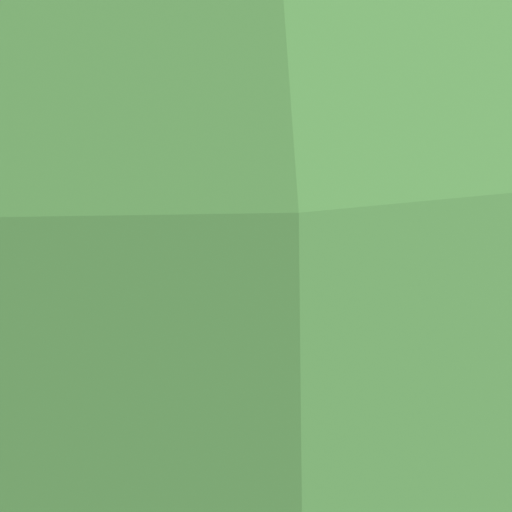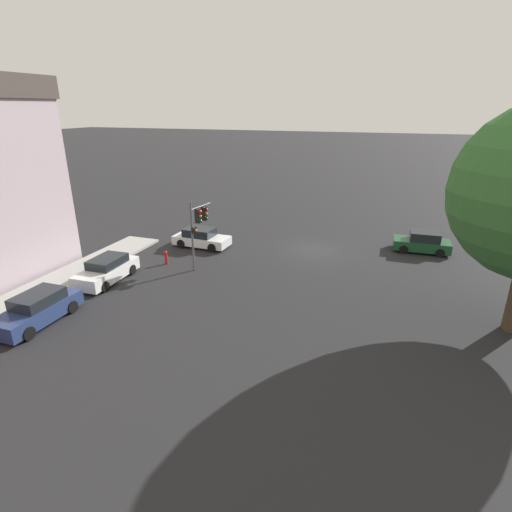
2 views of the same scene
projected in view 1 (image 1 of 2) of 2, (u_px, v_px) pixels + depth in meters
The scene contains 6 objects.
ground_plane at pixel (448, 310), 19.38m from camera, with size 300.00×300.00×0.00m, color black.
street_tree at pixel (178, 205), 5.32m from camera, with size 7.71×7.71×10.43m.
traffic_signal at pixel (206, 157), 23.13m from camera, with size 0.55×2.31×4.52m.
crossing_car_1 at pixel (302, 209), 26.32m from camera, with size 4.23×2.01×1.42m.
parked_car_0 at pixel (92, 201), 27.27m from camera, with size 1.96×4.38×1.46m.
fire_hydrant at pixel (191, 215), 26.21m from camera, with size 0.22×0.22×0.92m.
Camera 1 is at (-16.47, 8.36, 8.00)m, focal length 50.00 mm.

